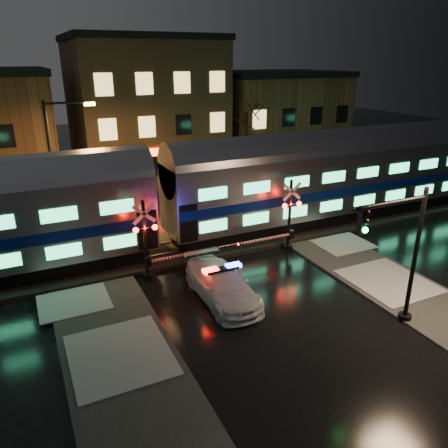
{
  "coord_description": "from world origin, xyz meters",
  "views": [
    {
      "loc": [
        -8.7,
        -16.46,
        10.24
      ],
      "look_at": [
        0.31,
        2.5,
        2.2
      ],
      "focal_mm": 35.0,
      "sensor_mm": 36.0,
      "label": 1
    }
  ],
  "objects_px": {
    "crossing_signal_right": "(285,224)",
    "traffic_light": "(399,258)",
    "crossing_signal_left": "(154,248)",
    "streetlight": "(58,164)",
    "police_car": "(222,284)"
  },
  "relations": [
    {
      "from": "crossing_signal_left",
      "to": "streetlight",
      "type": "distance_m",
      "value": 8.05
    },
    {
      "from": "crossing_signal_left",
      "to": "traffic_light",
      "type": "xyz_separation_m",
      "value": [
        7.35,
        -8.02,
        1.38
      ]
    },
    {
      "from": "crossing_signal_left",
      "to": "streetlight",
      "type": "xyz_separation_m",
      "value": [
        -3.31,
        6.69,
        3.01
      ]
    },
    {
      "from": "crossing_signal_right",
      "to": "streetlight",
      "type": "height_order",
      "value": "streetlight"
    },
    {
      "from": "streetlight",
      "to": "crossing_signal_left",
      "type": "bearing_deg",
      "value": -63.72
    },
    {
      "from": "crossing_signal_right",
      "to": "crossing_signal_left",
      "type": "bearing_deg",
      "value": -180.0
    },
    {
      "from": "crossing_signal_right",
      "to": "traffic_light",
      "type": "relative_size",
      "value": 1.0
    },
    {
      "from": "streetlight",
      "to": "police_car",
      "type": "bearing_deg",
      "value": -61.04
    },
    {
      "from": "crossing_signal_right",
      "to": "police_car",
      "type": "bearing_deg",
      "value": -149.1
    },
    {
      "from": "police_car",
      "to": "traffic_light",
      "type": "height_order",
      "value": "traffic_light"
    },
    {
      "from": "crossing_signal_right",
      "to": "traffic_light",
      "type": "distance_m",
      "value": 8.13
    },
    {
      "from": "police_car",
      "to": "traffic_light",
      "type": "xyz_separation_m",
      "value": [
        5.2,
        -4.85,
        2.32
      ]
    },
    {
      "from": "crossing_signal_right",
      "to": "crossing_signal_left",
      "type": "xyz_separation_m",
      "value": [
        -7.44,
        -0.0,
        -0.01
      ]
    },
    {
      "from": "crossing_signal_right",
      "to": "traffic_light",
      "type": "xyz_separation_m",
      "value": [
        -0.09,
        -8.02,
        1.37
      ]
    },
    {
      "from": "police_car",
      "to": "streetlight",
      "type": "distance_m",
      "value": 11.94
    }
  ]
}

